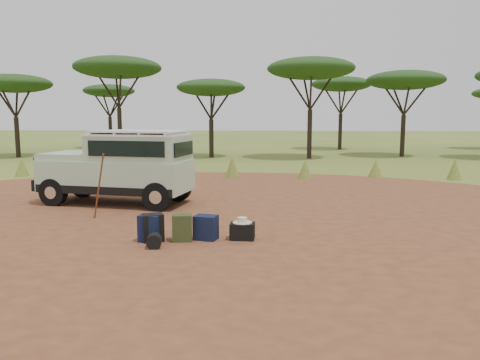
# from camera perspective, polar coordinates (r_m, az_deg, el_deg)

# --- Properties ---
(ground) EXTENTS (140.00, 140.00, 0.00)m
(ground) POSITION_cam_1_polar(r_m,az_deg,el_deg) (11.05, -4.37, -5.61)
(ground) COLOR #536724
(ground) RESTS_ON ground
(dirt_clearing) EXTENTS (23.00, 23.00, 0.01)m
(dirt_clearing) POSITION_cam_1_polar(r_m,az_deg,el_deg) (11.05, -4.37, -5.59)
(dirt_clearing) COLOR brown
(dirt_clearing) RESTS_ON ground
(grass_fringe) EXTENTS (36.60, 1.60, 0.90)m
(grass_fringe) POSITION_cam_1_polar(r_m,az_deg,el_deg) (19.49, -0.64, 1.48)
(grass_fringe) COLOR #536724
(grass_fringe) RESTS_ON ground
(acacia_treeline) EXTENTS (46.70, 13.20, 6.26)m
(acacia_treeline) POSITION_cam_1_polar(r_m,az_deg,el_deg) (30.55, 2.05, 12.17)
(acacia_treeline) COLOR black
(acacia_treeline) RESTS_ON ground
(safari_vehicle) EXTENTS (4.65, 2.50, 2.15)m
(safari_vehicle) POSITION_cam_1_polar(r_m,az_deg,el_deg) (14.05, -14.31, 1.36)
(safari_vehicle) COLOR #A6C1A5
(safari_vehicle) RESTS_ON ground
(walking_staff) EXTENTS (0.42, 0.25, 1.66)m
(walking_staff) POSITION_cam_1_polar(r_m,az_deg,el_deg) (12.07, -16.82, -0.76)
(walking_staff) COLOR brown
(walking_staff) RESTS_ON ground
(backpack_black) EXTENTS (0.51, 0.45, 0.57)m
(backpack_black) POSITION_cam_1_polar(r_m,az_deg,el_deg) (9.80, -10.57, -5.75)
(backpack_black) COLOR black
(backpack_black) RESTS_ON ground
(backpack_navy) EXTENTS (0.47, 0.37, 0.56)m
(backpack_navy) POSITION_cam_1_polar(r_m,az_deg,el_deg) (9.78, -10.91, -5.81)
(backpack_navy) COLOR #111637
(backpack_navy) RESTS_ON ground
(backpack_olive) EXTENTS (0.44, 0.35, 0.56)m
(backpack_olive) POSITION_cam_1_polar(r_m,az_deg,el_deg) (9.72, -7.07, -5.83)
(backpack_olive) COLOR #2E3C1C
(backpack_olive) RESTS_ON ground
(duffel_navy) EXTENTS (0.53, 0.44, 0.51)m
(duffel_navy) POSITION_cam_1_polar(r_m,az_deg,el_deg) (9.79, -4.18, -5.81)
(duffel_navy) COLOR #111637
(duffel_navy) RESTS_ON ground
(hard_case) EXTENTS (0.52, 0.38, 0.36)m
(hard_case) POSITION_cam_1_polar(r_m,az_deg,el_deg) (9.80, 0.29, -6.26)
(hard_case) COLOR black
(hard_case) RESTS_ON ground
(stuff_sack) EXTENTS (0.33, 0.33, 0.29)m
(stuff_sack) POSITION_cam_1_polar(r_m,az_deg,el_deg) (9.34, -10.42, -7.31)
(stuff_sack) COLOR black
(stuff_sack) RESTS_ON ground
(safari_hat) EXTENTS (0.40, 0.40, 0.12)m
(safari_hat) POSITION_cam_1_polar(r_m,az_deg,el_deg) (9.75, 0.29, -5.00)
(safari_hat) COLOR beige
(safari_hat) RESTS_ON hard_case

